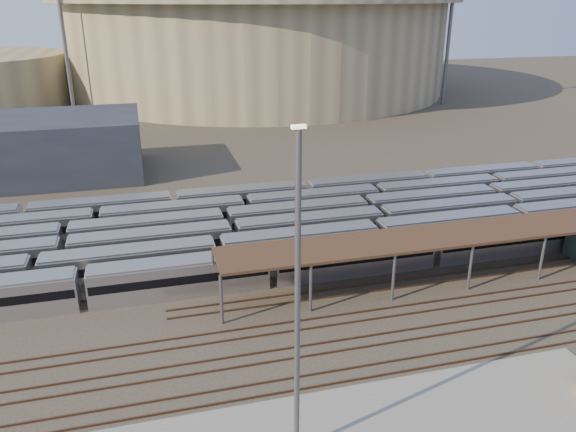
{
  "coord_description": "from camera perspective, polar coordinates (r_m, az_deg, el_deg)",
  "views": [
    {
      "loc": [
        -13.64,
        -43.87,
        28.39
      ],
      "look_at": [
        1.16,
        12.0,
        5.81
      ],
      "focal_mm": 35.0,
      "sensor_mm": 36.0,
      "label": 1
    }
  ],
  "objects": [
    {
      "name": "service_building",
      "position": [
        103.82,
        -26.44,
        6.08
      ],
      "size": [
        42.0,
        20.0,
        10.0
      ],
      "primitive_type": "cube",
      "color": "#1E232D",
      "rests_on": "ground"
    },
    {
      "name": "inspection_shed",
      "position": [
        64.1,
        20.26,
        -1.47
      ],
      "size": [
        60.3,
        6.0,
        5.3
      ],
      "color": "#5C5D61",
      "rests_on": "ground"
    },
    {
      "name": "stadium",
      "position": [
        188.26,
        -3.11,
        17.68
      ],
      "size": [
        124.0,
        124.0,
        32.5
      ],
      "color": "#988E67",
      "rests_on": "ground"
    },
    {
      "name": "floodlight_3",
      "position": [
        204.05,
        -14.58,
        18.53
      ],
      "size": [
        4.0,
        1.0,
        38.4
      ],
      "color": "#5C5D61",
      "rests_on": "ground"
    },
    {
      "name": "yard_light_pole",
      "position": [
        33.86,
        0.97,
        -9.07
      ],
      "size": [
        0.81,
        0.36,
        21.94
      ],
      "color": "#5C5D61",
      "rests_on": "apron"
    },
    {
      "name": "floodlight_2",
      "position": [
        166.59,
        16.11,
        17.9
      ],
      "size": [
        4.0,
        1.0,
        38.4
      ],
      "color": "#5C5D61",
      "rests_on": "ground"
    },
    {
      "name": "ground",
      "position": [
        54.0,
        2.1,
        -10.39
      ],
      "size": [
        420.0,
        420.0,
        0.0
      ],
      "primitive_type": "plane",
      "color": "#383026",
      "rests_on": "ground"
    },
    {
      "name": "empty_tracks",
      "position": [
        49.98,
        3.81,
        -13.2
      ],
      "size": [
        170.0,
        9.62,
        0.18
      ],
      "color": "#4C3323",
      "rests_on": "ground"
    },
    {
      "name": "floodlight_0",
      "position": [
        154.93,
        -21.89,
        17.04
      ],
      "size": [
        4.0,
        1.0,
        38.4
      ],
      "color": "#5C5D61",
      "rests_on": "ground"
    },
    {
      "name": "subway_trains",
      "position": [
        68.84,
        -3.7,
        -1.43
      ],
      "size": [
        127.23,
        23.9,
        3.6
      ],
      "color": "#A4A4A8",
      "rests_on": "ground"
    }
  ]
}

